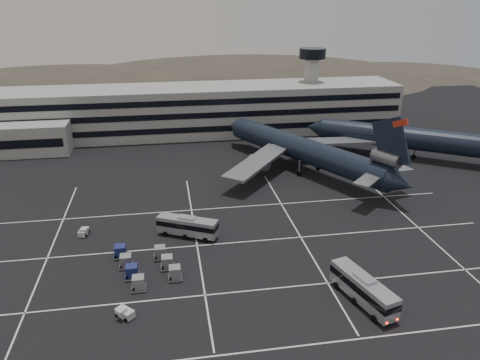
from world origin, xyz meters
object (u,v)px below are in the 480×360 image
Objects in this scene: bus_near at (363,288)px; bus_far at (187,226)px; trijet_main at (305,150)px; uld_cluster at (145,265)px; tug_a at (84,232)px.

bus_near reaches higher than bus_far.
trijet_main is 50.74m from bus_near.
trijet_main reaches higher than uld_cluster.
uld_cluster is at bearing 171.12° from bus_far.
trijet_main is 20.62× the size of tug_a.
trijet_main reaches higher than tug_a.
bus_far is at bearing -165.25° from trijet_main.
tug_a is at bearing 131.47° from bus_near.
bus_near is 31.88m from bus_far.
bus_far is 0.86× the size of uld_cluster.
trijet_main is at bearing 39.98° from tug_a.
tug_a is (-17.94, 3.31, -1.40)m from bus_far.
trijet_main is 4.97× the size of bus_far.
bus_near is 4.65× the size of tug_a.
trijet_main is at bearing -20.02° from bus_far.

